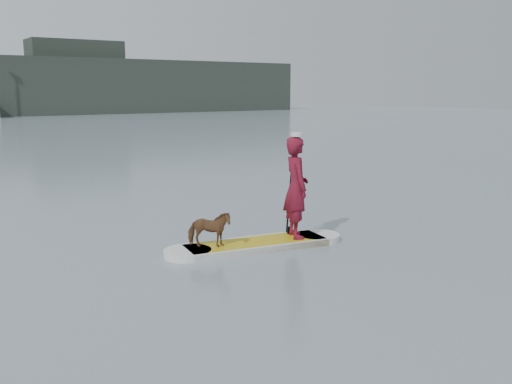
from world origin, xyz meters
TOP-DOWN VIEW (x-y plane):
  - ground at (0.00, 0.00)m, footprint 140.00×140.00m
  - paddleboard at (3.47, -2.75)m, footprint 3.26×1.23m
  - paddler at (4.24, -2.89)m, footprint 0.64×0.77m
  - white_cap at (4.24, -2.89)m, footprint 0.22×0.22m
  - dog at (2.62, -2.60)m, footprint 0.79×0.67m
  - paddle at (4.29, -2.66)m, footprint 0.10×0.30m
  - shore_building_east at (18.00, 54.00)m, footprint 10.00×4.00m

SIDE VIEW (x-z plane):
  - ground at x=0.00m, z-range 0.00..0.00m
  - paddleboard at x=3.47m, z-range 0.00..0.12m
  - dog at x=2.62m, z-range 0.12..0.73m
  - paddle at x=4.29m, z-range -0.20..1.80m
  - paddler at x=4.24m, z-range 0.12..1.93m
  - white_cap at x=4.24m, z-range 1.93..2.00m
  - shore_building_east at x=18.00m, z-range 0.00..8.00m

